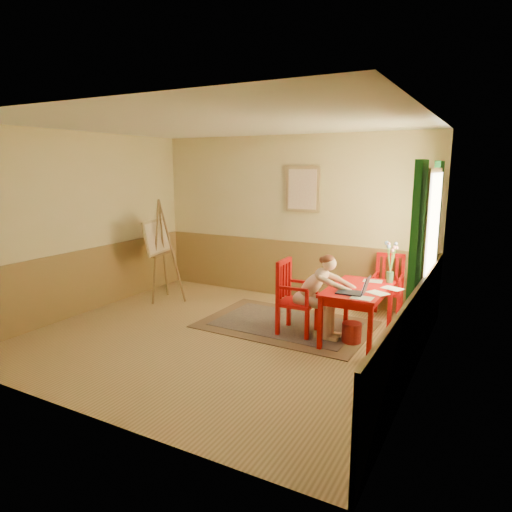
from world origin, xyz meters
The scene contains 14 objects.
room centered at (0.00, 0.00, 1.40)m, with size 5.04×4.54×2.84m.
wainscot centered at (0.00, 0.80, 0.50)m, with size 5.00×4.50×1.00m.
window centered at (2.42, 1.10, 1.35)m, with size 0.12×2.01×2.20m.
wall_portrait centered at (0.25, 2.20, 1.90)m, with size 0.60×0.05×0.76m.
rug centered at (0.58, 0.86, 0.01)m, with size 2.44×1.65×0.02m.
table centered at (1.64, 0.78, 0.63)m, with size 0.72×1.20×0.72m.
chair_left centered at (0.81, 0.62, 0.52)m, with size 0.49×0.47×1.03m.
chair_back centered at (1.79, 1.94, 0.48)m, with size 0.46×0.48×0.97m.
figure centered at (1.14, 0.63, 0.63)m, with size 0.85×0.37×1.15m.
laptop centered at (1.69, 0.46, 0.77)m, with size 0.40×0.25×0.24m.
papers centered at (1.88, 0.78, 0.72)m, with size 0.61×1.07×0.00m.
vase centered at (1.94, 1.25, 0.98)m, with size 0.20×0.29×0.57m.
wastebasket centered at (1.62, 0.65, 0.14)m, with size 0.25×0.25×0.27m, color #A82B26.
easel centered at (-1.87, 1.00, 1.03)m, with size 0.65×0.78×1.74m.
Camera 1 is at (3.17, -4.88, 2.28)m, focal length 31.69 mm.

